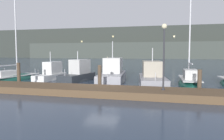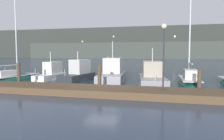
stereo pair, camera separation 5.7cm
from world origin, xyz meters
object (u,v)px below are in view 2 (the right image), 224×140
Objects in this scene: sailboat_berth_7 at (189,84)px; dock_lamppost at (164,46)px; motorboat_berth_3 at (51,77)px; motorboat_berth_4 at (78,77)px; sailboat_berth_2 at (13,79)px; motorboat_berth_5 at (113,77)px; motorboat_berth_6 at (152,81)px; channel_buoy at (108,64)px.

dock_lamppost is at bearing -110.25° from sailboat_berth_7.
motorboat_berth_4 is (3.10, -0.22, 0.05)m from motorboat_berth_3.
dock_lamppost is at bearing -36.26° from motorboat_berth_4.
sailboat_berth_2 is 1.27× the size of sailboat_berth_7.
motorboat_berth_5 is 1.88× the size of dock_lamppost.
motorboat_berth_4 is at bearing 10.31° from sailboat_berth_2.
motorboat_berth_6 is at bearing -5.87° from motorboat_berth_3.
sailboat_berth_2 is 2.37× the size of motorboat_berth_3.
motorboat_berth_3 is 13.46m from sailboat_berth_7.
dock_lamppost reaches higher than motorboat_berth_3.
motorboat_berth_6 is (10.36, -1.06, 0.04)m from motorboat_berth_3.
dock_lamppost is at bearing -66.74° from channel_buoy.
channel_buoy is at bearing 85.05° from motorboat_berth_3.
sailboat_berth_7 is 4.16× the size of channel_buoy.
sailboat_berth_2 reaches higher than motorboat_berth_5.
motorboat_berth_5 reaches higher than motorboat_berth_4.
motorboat_berth_3 is at bearing 177.03° from sailboat_berth_7.
motorboat_berth_4 is 0.68× the size of motorboat_berth_5.
sailboat_berth_7 is (13.44, -0.70, -0.13)m from motorboat_berth_3.
channel_buoy is (1.45, 16.79, 0.49)m from motorboat_berth_3.
sailboat_berth_2 reaches higher than motorboat_berth_4.
motorboat_berth_4 is at bearing 177.36° from sailboat_berth_7.
sailboat_berth_7 is at bearing -8.77° from motorboat_berth_5.
motorboat_berth_5 is at bearing 126.36° from dock_lamppost.
sailboat_berth_7 reaches higher than motorboat_berth_6.
sailboat_berth_7 is (16.89, 0.71, 0.05)m from sailboat_berth_2.
sailboat_berth_2 is 10.08m from motorboat_berth_5.
sailboat_berth_7 reaches higher than motorboat_berth_4.
sailboat_berth_2 is 15.91m from dock_lamppost.
motorboat_berth_5 is 4.15m from motorboat_berth_6.
motorboat_berth_4 is at bearing -4.08° from motorboat_berth_3.
dock_lamppost is (9.92, -23.08, 2.38)m from channel_buoy.
channel_buoy is at bearing 124.43° from sailboat_berth_7.
channel_buoy is at bearing 95.51° from motorboat_berth_4.
sailboat_berth_7 is (6.98, -1.08, -0.28)m from motorboat_berth_5.
sailboat_berth_2 is 1.44× the size of motorboat_berth_5.
sailboat_berth_2 reaches higher than motorboat_berth_6.
sailboat_berth_7 reaches higher than dock_lamppost.
motorboat_berth_3 is 0.61× the size of motorboat_berth_5.
channel_buoy is 0.51× the size of dock_lamppost.
sailboat_berth_7 is at bearing -2.97° from motorboat_berth_3.
motorboat_berth_4 reaches higher than motorboat_berth_3.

